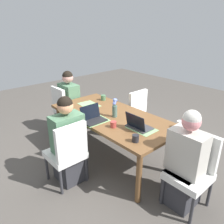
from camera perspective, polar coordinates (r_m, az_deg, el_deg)
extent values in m
plane|color=#4C4742|center=(3.64, 0.00, -11.40)|extent=(10.00, 10.00, 0.00)
cube|color=brown|center=(3.29, 0.00, -1.12)|extent=(1.99, 0.95, 0.04)
cylinder|color=brown|center=(3.22, 16.53, -10.09)|extent=(0.07, 0.07, 0.69)
cylinder|color=brown|center=(4.32, -4.11, -0.49)|extent=(0.07, 0.07, 0.69)
cylinder|color=brown|center=(2.69, 6.91, -16.54)|extent=(0.07, 0.07, 0.69)
cylinder|color=brown|center=(3.94, -13.27, -3.46)|extent=(0.07, 0.07, 0.69)
cube|color=silver|center=(3.01, -11.98, -10.62)|extent=(0.44, 0.44, 0.08)
cube|color=silver|center=(2.73, -10.40, -7.67)|extent=(0.06, 0.42, 0.45)
cylinder|color=#333338|center=(3.21, -16.41, -13.61)|extent=(0.04, 0.04, 0.37)
cylinder|color=#333338|center=(3.35, -10.48, -11.36)|extent=(0.04, 0.04, 0.37)
cylinder|color=#333338|center=(2.93, -13.00, -17.15)|extent=(0.04, 0.04, 0.37)
cylinder|color=#333338|center=(3.08, -6.65, -14.44)|extent=(0.04, 0.04, 0.37)
cube|color=#2D2D33|center=(3.14, -10.73, -13.09)|extent=(0.36, 0.34, 0.45)
cube|color=#4C7556|center=(2.89, -11.41, -5.39)|extent=(0.24, 0.40, 0.50)
sphere|color=#E4976B|center=(2.74, -12.00, 1.48)|extent=(0.20, 0.20, 0.20)
sphere|color=black|center=(2.73, -12.05, 2.07)|extent=(0.19, 0.19, 0.19)
cube|color=silver|center=(4.38, -11.11, 0.39)|extent=(0.44, 0.44, 0.08)
cube|color=silver|center=(4.21, -13.59, 3.09)|extent=(0.42, 0.06, 0.45)
cylinder|color=#333338|center=(4.71, -10.13, -0.91)|extent=(0.04, 0.04, 0.37)
cylinder|color=#333338|center=(4.41, -7.51, -2.39)|extent=(0.04, 0.04, 0.37)
cylinder|color=#333338|center=(4.54, -14.19, -2.16)|extent=(0.04, 0.04, 0.37)
cylinder|color=#333338|center=(4.24, -11.76, -3.80)|extent=(0.04, 0.04, 0.37)
cube|color=#2D2D33|center=(4.41, -10.53, -2.06)|extent=(0.34, 0.36, 0.45)
cube|color=#4C7556|center=(4.23, -10.98, 3.80)|extent=(0.40, 0.24, 0.50)
sphere|color=tan|center=(4.13, -11.36, 8.66)|extent=(0.20, 0.20, 0.20)
sphere|color=black|center=(4.12, -11.40, 9.07)|extent=(0.19, 0.19, 0.19)
cube|color=silver|center=(2.72, 19.04, -15.41)|extent=(0.44, 0.44, 0.08)
cube|color=silver|center=(2.72, 21.81, -9.11)|extent=(0.42, 0.06, 0.45)
cylinder|color=#333338|center=(2.68, 19.90, -22.74)|extent=(0.04, 0.04, 0.37)
cylinder|color=#333338|center=(2.81, 12.83, -19.25)|extent=(0.04, 0.04, 0.37)
cylinder|color=#333338|center=(2.94, 23.78, -18.58)|extent=(0.04, 0.04, 0.37)
cylinder|color=#333338|center=(3.06, 17.23, -15.70)|extent=(0.04, 0.04, 0.37)
cube|color=#2D2D33|center=(2.86, 17.48, -17.88)|extent=(0.34, 0.36, 0.45)
cube|color=#B7B2A8|center=(2.59, 18.71, -9.78)|extent=(0.40, 0.24, 0.50)
sphere|color=#DA8689|center=(2.42, 19.79, -2.31)|extent=(0.20, 0.20, 0.20)
sphere|color=beige|center=(2.40, 19.88, -1.66)|extent=(0.19, 0.19, 0.19)
cube|color=silver|center=(3.92, 8.59, -2.16)|extent=(0.44, 0.44, 0.08)
cube|color=silver|center=(3.93, 6.71, 2.21)|extent=(0.06, 0.42, 0.45)
cylinder|color=#333338|center=(4.05, 12.21, -5.13)|extent=(0.04, 0.04, 0.37)
cylinder|color=#333338|center=(3.78, 8.71, -6.97)|extent=(0.04, 0.04, 0.37)
cylinder|color=#333338|center=(4.25, 8.14, -3.41)|extent=(0.04, 0.04, 0.37)
cylinder|color=#333338|center=(4.00, 4.56, -5.01)|extent=(0.04, 0.04, 0.37)
cylinder|color=#4C6B60|center=(3.20, 0.70, 0.17)|extent=(0.07, 0.07, 0.17)
sphere|color=#6B7FD1|center=(3.14, 0.64, 3.08)|extent=(0.05, 0.05, 0.05)
cylinder|color=#477A3D|center=(3.16, 0.64, 2.35)|extent=(0.01, 0.01, 0.09)
sphere|color=#6B7FD1|center=(3.15, 0.55, 2.19)|extent=(0.05, 0.05, 0.05)
cylinder|color=#477A3D|center=(3.15, 0.55, 1.87)|extent=(0.01, 0.01, 0.04)
sphere|color=#6B7FD1|center=(3.15, 0.71, 2.52)|extent=(0.05, 0.05, 0.05)
cylinder|color=#477A3D|center=(3.16, 0.71, 2.06)|extent=(0.01, 0.01, 0.05)
sphere|color=#6B7FD1|center=(3.16, 0.93, 3.03)|extent=(0.05, 0.05, 0.05)
cylinder|color=#477A3D|center=(3.17, 0.92, 2.36)|extent=(0.01, 0.01, 0.08)
cube|color=#7FAD70|center=(3.10, -4.31, -2.33)|extent=(0.27, 0.37, 0.00)
cube|color=#7FAD70|center=(3.71, -5.89, 1.89)|extent=(0.38, 0.29, 0.00)
cube|color=#7FAD70|center=(2.90, 7.66, -4.29)|extent=(0.36, 0.26, 0.00)
cube|color=black|center=(3.09, -4.61, -2.26)|extent=(0.22, 0.32, 0.02)
cube|color=black|center=(3.11, -5.67, 0.04)|extent=(0.05, 0.31, 0.20)
cube|color=#38383D|center=(2.92, 7.09, -3.85)|extent=(0.32, 0.22, 0.02)
cube|color=black|center=(2.82, 5.99, -2.47)|extent=(0.31, 0.05, 0.20)
cylinder|color=#232328|center=(2.58, 6.08, -6.76)|extent=(0.08, 0.08, 0.09)
cylinder|color=#47704C|center=(3.90, -2.26, 3.72)|extent=(0.09, 0.09, 0.09)
cylinder|color=#AD3D38|center=(2.90, 0.35, -3.19)|extent=(0.08, 0.08, 0.08)
cylinder|color=white|center=(3.01, 17.07, -3.11)|extent=(0.08, 0.08, 0.10)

